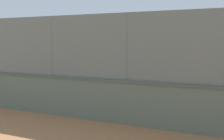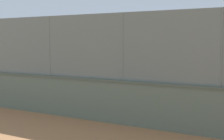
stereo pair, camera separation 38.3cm
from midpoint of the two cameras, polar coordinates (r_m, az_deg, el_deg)
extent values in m
plane|color=#A36B42|center=(21.14, 7.90, -2.71)|extent=(260.00, 260.00, 0.00)
cube|color=slate|center=(12.11, -3.80, -4.97)|extent=(29.10, 1.37, 1.40)
cube|color=#4D594D|center=(12.00, -3.82, -1.49)|extent=(29.10, 1.43, 0.08)
cube|color=slate|center=(11.93, -3.85, 4.05)|extent=(28.51, 1.12, 2.24)
cylinder|color=slate|center=(10.02, 19.16, 3.64)|extent=(0.07, 0.07, 2.24)
cylinder|color=slate|center=(11.11, 2.91, 3.99)|extent=(0.07, 0.07, 2.24)
cylinder|color=slate|center=(12.90, -9.66, 4.05)|extent=(0.07, 0.07, 2.24)
cylinder|color=#B2B2B2|center=(18.16, -5.67, -2.79)|extent=(0.21, 0.21, 0.72)
cylinder|color=#B2B2B2|center=(18.09, -6.27, -2.82)|extent=(0.21, 0.21, 0.72)
cylinder|color=white|center=(18.05, -5.99, -0.85)|extent=(0.48, 0.48, 0.53)
cylinder|color=tan|center=(18.18, -5.21, -0.46)|extent=(0.46, 0.38, 0.16)
cylinder|color=tan|center=(18.24, -7.12, -0.46)|extent=(0.46, 0.38, 0.16)
sphere|color=tan|center=(18.02, -6.00, 0.31)|extent=(0.20, 0.20, 0.20)
cylinder|color=navy|center=(18.01, -6.00, 0.59)|extent=(0.30, 0.30, 0.05)
cylinder|color=black|center=(18.42, -7.28, -0.42)|extent=(0.26, 0.21, 0.04)
ellipsoid|color=#333338|center=(18.62, -7.48, -0.36)|extent=(0.26, 0.20, 0.24)
cylinder|color=navy|center=(22.95, -2.83, -1.04)|extent=(0.17, 0.17, 0.83)
cylinder|color=navy|center=(22.87, -2.37, -1.06)|extent=(0.17, 0.17, 0.83)
cylinder|color=#3372B2|center=(22.85, -2.61, 0.74)|extent=(0.38, 0.38, 0.61)
cylinder|color=brown|center=(22.92, -3.37, 1.06)|extent=(0.17, 0.59, 0.17)
cylinder|color=brown|center=(22.44, -2.19, 0.98)|extent=(0.17, 0.59, 0.17)
sphere|color=brown|center=(22.82, -2.61, 1.80)|extent=(0.23, 0.23, 0.23)
cylinder|color=white|center=(22.82, -2.61, 2.06)|extent=(0.28, 0.28, 0.05)
cylinder|color=black|center=(22.28, -2.37, 0.96)|extent=(0.08, 0.30, 0.04)
ellipsoid|color=#333338|center=(22.07, -2.59, 0.92)|extent=(0.07, 0.30, 0.24)
camera|label=1|loc=(0.19, -89.31, 0.06)|focal=53.94mm
camera|label=2|loc=(0.19, 90.69, -0.06)|focal=53.94mm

